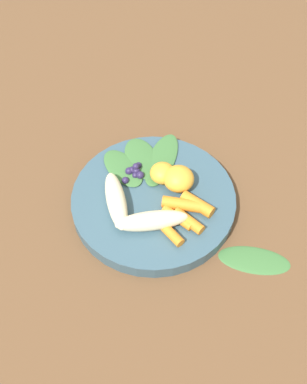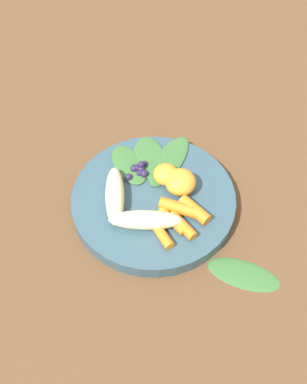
{
  "view_description": "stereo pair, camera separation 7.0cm",
  "coord_description": "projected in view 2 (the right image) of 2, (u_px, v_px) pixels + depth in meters",
  "views": [
    {
      "loc": [
        0.08,
        -0.42,
        0.59
      ],
      "look_at": [
        0.0,
        0.0,
        0.03
      ],
      "focal_mm": 40.68,
      "sensor_mm": 36.0,
      "label": 1
    },
    {
      "loc": [
        0.14,
        -0.4,
        0.59
      ],
      "look_at": [
        0.0,
        0.0,
        0.03
      ],
      "focal_mm": 40.68,
      "sensor_mm": 36.0,
      "label": 2
    }
  ],
  "objects": [
    {
      "name": "carrot_mid_right",
      "position": [
        182.0,
        225.0,
        0.66
      ],
      "size": [
        0.05,
        0.04,
        0.02
      ],
      "primitive_type": "cylinder",
      "rotation": [
        0.0,
        1.57,
        5.71
      ],
      "color": "orange",
      "rests_on": "bowl"
    },
    {
      "name": "kale_leaf_rear",
      "position": [
        129.0,
        165.0,
        0.74
      ],
      "size": [
        0.1,
        0.1,
        0.0
      ],
      "primitive_type": "ellipsoid",
      "rotation": [
        0.0,
        0.0,
        8.65
      ],
      "color": "#3D7038",
      "rests_on": "bowl"
    },
    {
      "name": "blueberry_pile",
      "position": [
        139.0,
        170.0,
        0.73
      ],
      "size": [
        0.03,
        0.05,
        0.02
      ],
      "color": "#2D234C",
      "rests_on": "bowl"
    },
    {
      "name": "carrot_rear",
      "position": [
        180.0,
        208.0,
        0.68
      ],
      "size": [
        0.06,
        0.02,
        0.02
      ],
      "primitive_type": "cylinder",
      "rotation": [
        0.0,
        1.57,
        6.28
      ],
      "color": "orange",
      "rests_on": "bowl"
    },
    {
      "name": "ground_plane",
      "position": [
        154.0,
        205.0,
        0.73
      ],
      "size": [
        2.4,
        2.4,
        0.0
      ],
      "primitive_type": "plane",
      "color": "brown"
    },
    {
      "name": "carrot_mid_left",
      "position": [
        172.0,
        221.0,
        0.67
      ],
      "size": [
        0.05,
        0.04,
        0.01
      ],
      "primitive_type": "cylinder",
      "rotation": [
        0.0,
        1.57,
        5.75
      ],
      "color": "orange",
      "rests_on": "bowl"
    },
    {
      "name": "carrot_small",
      "position": [
        195.0,
        210.0,
        0.68
      ],
      "size": [
        0.06,
        0.04,
        0.02
      ],
      "primitive_type": "cylinder",
      "rotation": [
        0.0,
        1.57,
        5.8
      ],
      "color": "orange",
      "rests_on": "bowl"
    },
    {
      "name": "carrot_front",
      "position": [
        162.0,
        235.0,
        0.65
      ],
      "size": [
        0.05,
        0.04,
        0.02
      ],
      "primitive_type": "cylinder",
      "rotation": [
        0.0,
        1.57,
        5.58
      ],
      "color": "orange",
      "rests_on": "bowl"
    },
    {
      "name": "banana_peeled_right",
      "position": [
        115.0,
        195.0,
        0.69
      ],
      "size": [
        0.07,
        0.12,
        0.03
      ],
      "primitive_type": "ellipsoid",
      "rotation": [
        0.0,
        0.0,
        5.12
      ],
      "color": "beige",
      "rests_on": "bowl"
    },
    {
      "name": "banana_peeled_left",
      "position": [
        145.0,
        220.0,
        0.66
      ],
      "size": [
        0.12,
        0.06,
        0.03
      ],
      "primitive_type": "ellipsoid",
      "rotation": [
        0.0,
        0.0,
        6.61
      ],
      "color": "beige",
      "rests_on": "bowl"
    },
    {
      "name": "kale_leaf_right",
      "position": [
        149.0,
        157.0,
        0.75
      ],
      "size": [
        0.1,
        0.11,
        0.0
      ],
      "primitive_type": "ellipsoid",
      "rotation": [
        0.0,
        0.0,
        8.36
      ],
      "color": "#3D7038",
      "rests_on": "bowl"
    },
    {
      "name": "kale_leaf_stray",
      "position": [
        244.0,
        274.0,
        0.65
      ],
      "size": [
        0.11,
        0.05,
        0.01
      ],
      "primitive_type": "ellipsoid",
      "rotation": [
        0.0,
        0.0,
        6.29
      ],
      "color": "#3D7038",
      "rests_on": "ground_plane"
    },
    {
      "name": "coconut_shred_patch",
      "position": [
        151.0,
        158.0,
        0.76
      ],
      "size": [
        0.05,
        0.05,
        0.0
      ],
      "primitive_type": "cylinder",
      "color": "white",
      "rests_on": "bowl"
    },
    {
      "name": "orange_segment_far",
      "position": [
        181.0,
        182.0,
        0.7
      ],
      "size": [
        0.05,
        0.05,
        0.04
      ],
      "primitive_type": "ellipsoid",
      "color": "#F4A833",
      "rests_on": "bowl"
    },
    {
      "name": "bowl",
      "position": [
        154.0,
        200.0,
        0.72
      ],
      "size": [
        0.27,
        0.27,
        0.02
      ],
      "primitive_type": "cylinder",
      "color": "#385666",
      "rests_on": "ground_plane"
    },
    {
      "name": "orange_segment_near",
      "position": [
        166.0,
        174.0,
        0.71
      ],
      "size": [
        0.04,
        0.04,
        0.03
      ],
      "primitive_type": "ellipsoid",
      "color": "#F4A833",
      "rests_on": "bowl"
    },
    {
      "name": "kale_leaf_left",
      "position": [
        168.0,
        161.0,
        0.75
      ],
      "size": [
        0.06,
        0.13,
        0.0
      ],
      "primitive_type": "ellipsoid",
      "rotation": [
        0.0,
        0.0,
        7.73
      ],
      "color": "#3D7038",
      "rests_on": "bowl"
    }
  ]
}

